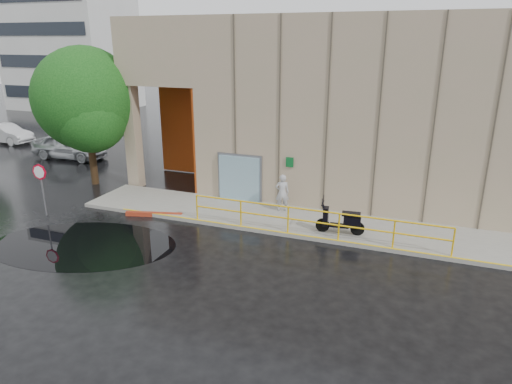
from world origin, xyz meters
TOP-DOWN VIEW (x-y plane):
  - ground at (0.00, 0.00)m, footprint 120.00×120.00m
  - sidewalk at (4.00, 4.50)m, footprint 20.00×3.00m
  - building at (5.10, 10.98)m, footprint 20.00×10.17m
  - guardrail at (4.25, 3.15)m, footprint 9.56×0.06m
  - distant_building at (-28.00, 27.98)m, footprint 12.00×8.08m
  - person at (2.40, 5.27)m, footprint 0.68×0.57m
  - scooter at (5.16, 3.73)m, footprint 1.82×0.73m
  - stop_sign at (-6.81, 1.59)m, footprint 0.67×0.10m
  - red_curb at (-2.51, 3.10)m, footprint 2.37×0.79m
  - puddle at (-3.37, -0.19)m, footprint 7.54×5.61m
  - car_a at (-12.76, 9.74)m, footprint 4.71×2.06m
  - car_b at (-20.21, 11.75)m, footprint 4.12×1.59m
  - car_c at (-14.97, 13.23)m, footprint 4.45×2.63m
  - tree_near at (-7.69, 5.85)m, footprint 4.97×4.97m

SIDE VIEW (x-z plane):
  - ground at x=0.00m, z-range 0.00..0.00m
  - puddle at x=-3.37m, z-range 0.00..0.01m
  - sidewalk at x=4.00m, z-range 0.00..0.15m
  - red_curb at x=-2.51m, z-range 0.00..0.18m
  - car_c at x=-14.97m, z-range 0.00..1.21m
  - car_b at x=-20.21m, z-range 0.00..1.34m
  - guardrail at x=4.25m, z-range 0.16..1.19m
  - car_a at x=-12.76m, z-range 0.00..1.58m
  - person at x=2.40m, z-range 0.15..1.74m
  - scooter at x=5.16m, z-range 0.25..1.64m
  - stop_sign at x=-6.81m, z-range 0.54..2.78m
  - tree_near at x=-7.69m, z-range 0.72..7.52m
  - building at x=5.10m, z-range 0.21..8.21m
  - distant_building at x=-28.00m, z-range 0.00..15.00m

